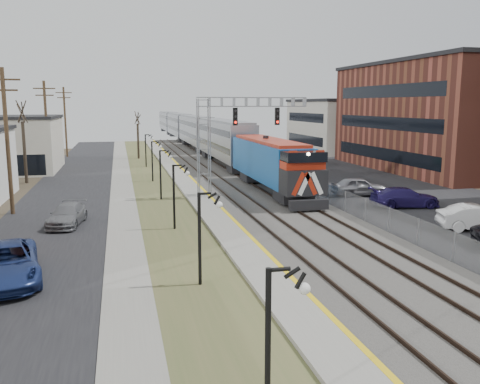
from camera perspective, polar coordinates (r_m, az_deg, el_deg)
name	(u,v)px	position (r m, az deg, el deg)	size (l,w,h in m)	color
ground	(380,369)	(16.10, 15.43, -18.60)	(160.00, 160.00, 0.00)	#473D2D
street_west	(71,189)	(48.10, -18.47, 0.29)	(7.00, 120.00, 0.04)	black
sidewalk	(122,187)	(47.90, -13.11, 0.52)	(2.00, 120.00, 0.08)	gray
grass_median	(155,186)	(48.00, -9.53, 0.65)	(4.00, 120.00, 0.06)	#49532C
platform	(187,184)	(48.27, -5.98, 0.89)	(2.00, 120.00, 0.24)	gray
ballast_bed	(238,182)	(49.16, -0.19, 1.09)	(8.00, 120.00, 0.20)	#595651
parking_lot	(352,179)	(53.18, 12.51, 1.43)	(16.00, 120.00, 0.04)	black
platform_edge	(196,182)	(48.37, -4.94, 1.08)	(0.24, 120.00, 0.01)	gold
track_near	(218,181)	(48.72, -2.48, 1.21)	(1.58, 120.00, 0.15)	#2D2119
track_far	(253,180)	(49.49, 1.50, 1.35)	(1.58, 120.00, 0.15)	#2D2119
train	(193,131)	(89.29, -5.31, 6.81)	(3.00, 108.65, 5.33)	#124E97
signal_gantry	(225,129)	(41.19, -1.74, 7.06)	(9.00, 1.07, 8.15)	gray
lampposts	(173,197)	(31.24, -7.48, -0.52)	(0.14, 62.14, 4.00)	black
utility_poles	(7,143)	(38.11, -24.66, 5.07)	(0.28, 80.28, 10.00)	#4C3823
fence	(280,174)	(50.17, 4.49, 2.04)	(0.04, 120.00, 1.60)	gray
bare_trees	(60,156)	(51.75, -19.55, 3.86)	(12.30, 42.30, 5.95)	#382D23
car_lot_b	(479,218)	(33.89, 25.21, -2.69)	(1.63, 4.69, 1.54)	white
car_lot_d	(405,198)	(39.48, 18.00, -0.63)	(2.06, 5.08, 1.47)	#201750
car_lot_e	(359,187)	(43.36, 13.21, 0.55)	(1.84, 4.56, 1.55)	gray
car_lot_f	(282,165)	(58.19, 4.68, 3.02)	(1.49, 4.27, 1.41)	#0B3A21
car_street_a	(5,264)	(24.08, -24.89, -7.38)	(2.73, 5.93, 1.65)	navy
car_street_b	(67,216)	(33.77, -18.85, -2.52)	(1.84, 4.52, 1.31)	slate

